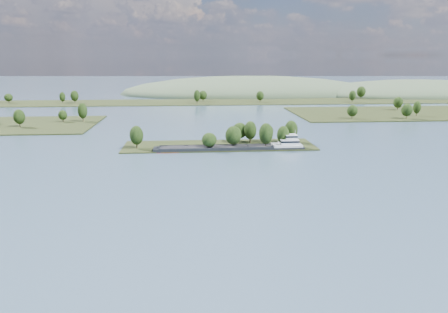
{
  "coord_description": "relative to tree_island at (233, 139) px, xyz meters",
  "views": [
    {
      "loc": [
        -15.25,
        -44.93,
        46.83
      ],
      "look_at": [
        -1.39,
        130.0,
        6.0
      ],
      "focal_mm": 35.0,
      "sensor_mm": 36.0,
      "label": 1
    }
  ],
  "objects": [
    {
      "name": "ground",
      "position": [
        -7.03,
        -59.27,
        -4.0
      ],
      "size": [
        1800.0,
        1800.0,
        0.0
      ],
      "primitive_type": "plane",
      "color": "#395163",
      "rests_on": "ground"
    },
    {
      "name": "back_shoreline",
      "position": [
        1.42,
        220.52,
        -3.33
      ],
      "size": [
        900.0,
        60.0,
        14.88
      ],
      "color": "black",
      "rests_on": "ground"
    },
    {
      "name": "hill_west",
      "position": [
        52.97,
        320.73,
        -4.0
      ],
      "size": [
        320.0,
        160.0,
        44.0
      ],
      "primitive_type": "ellipsoid",
      "color": "#3E5138",
      "rests_on": "ground"
    },
    {
      "name": "cargo_barge",
      "position": [
        2.91,
        -9.22,
        -2.71
      ],
      "size": [
        76.13,
        10.23,
        10.28
      ],
      "color": "black",
      "rests_on": "ground"
    },
    {
      "name": "hill_east",
      "position": [
        252.97,
        290.73,
        -4.0
      ],
      "size": [
        260.0,
        140.0,
        36.0
      ],
      "primitive_type": "ellipsoid",
      "color": "#3E5138",
      "rests_on": "ground"
    },
    {
      "name": "tree_island",
      "position": [
        0.0,
        0.0,
        0.0
      ],
      "size": [
        100.0,
        30.0,
        14.07
      ],
      "color": "black",
      "rests_on": "ground"
    }
  ]
}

